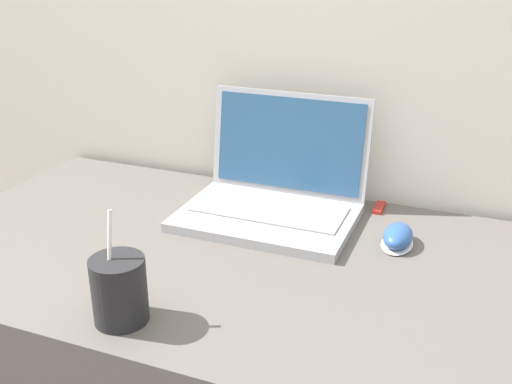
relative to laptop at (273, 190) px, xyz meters
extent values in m
cube|color=#ADADB2|center=(0.00, -0.05, -0.04)|extent=(0.36, 0.25, 0.02)
cube|color=gray|center=(0.00, -0.03, -0.03)|extent=(0.31, 0.14, 0.00)
cube|color=#ADADB2|center=(0.00, 0.09, 0.08)|extent=(0.36, 0.04, 0.22)
cube|color=#2D567F|center=(0.00, 0.09, 0.08)|extent=(0.33, 0.03, 0.20)
cylinder|color=#232326|center=(-0.08, -0.45, 0.00)|extent=(0.08, 0.08, 0.10)
cylinder|color=black|center=(-0.08, -0.45, 0.05)|extent=(0.07, 0.07, 0.01)
cylinder|color=white|center=(-0.09, -0.46, 0.05)|extent=(0.01, 0.04, 0.14)
ellipsoid|color=white|center=(0.27, -0.05, -0.05)|extent=(0.06, 0.10, 0.01)
ellipsoid|color=#2D569E|center=(0.27, -0.05, -0.03)|extent=(0.05, 0.09, 0.04)
cube|color=#B2261E|center=(0.21, 0.10, -0.05)|extent=(0.02, 0.06, 0.01)
camera|label=1|loc=(0.40, -1.10, 0.48)|focal=42.00mm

